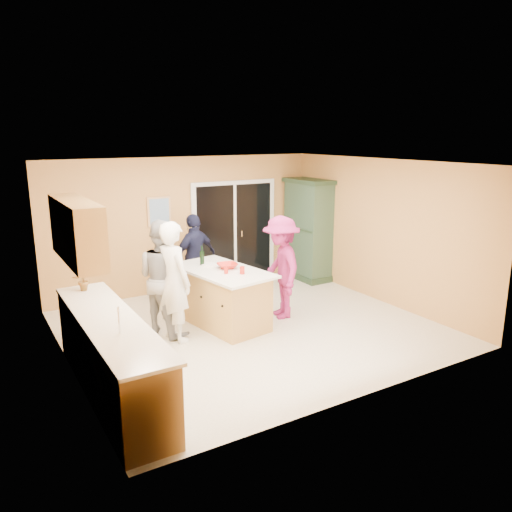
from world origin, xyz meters
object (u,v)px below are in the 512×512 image
green_hutch (308,231)px  woman_white (174,282)px  woman_magenta (281,267)px  woman_grey (164,278)px  kitchen_island (222,299)px  woman_navy (195,257)px

green_hutch → woman_white: green_hutch is taller
green_hutch → woman_magenta: bearing=-137.2°
woman_white → woman_magenta: size_ratio=1.05×
woman_grey → woman_magenta: bearing=-123.8°
kitchen_island → woman_white: bearing=-177.7°
green_hutch → woman_white: (-3.68, -1.65, -0.13)m
kitchen_island → green_hutch: 3.21m
green_hutch → woman_grey: (-3.72, -1.33, -0.13)m
kitchen_island → woman_grey: woman_grey is taller
kitchen_island → woman_grey: 1.05m
woman_grey → woman_magenta: size_ratio=1.04×
kitchen_island → woman_magenta: 1.11m
woman_navy → kitchen_island: bearing=65.5°
woman_magenta → woman_navy: bearing=-137.2°
woman_white → woman_grey: woman_white is taller
woman_white → woman_grey: 0.32m
kitchen_island → woman_white: (-0.89, -0.18, 0.47)m
woman_grey → woman_navy: size_ratio=1.11×
woman_white → woman_navy: woman_white is taller
kitchen_island → woman_navy: bearing=73.9°
kitchen_island → green_hutch: green_hutch is taller
green_hutch → woman_white: bearing=-155.9°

